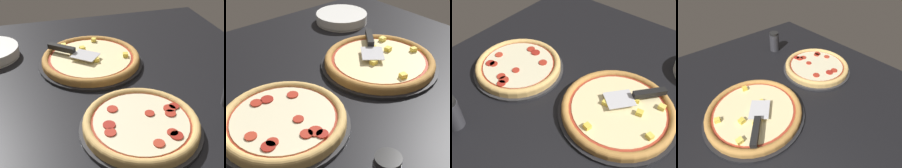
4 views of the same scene
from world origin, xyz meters
TOP-DOWN VIEW (x-y plane):
  - ground_plane at (0.00, 0.00)cm, footprint 126.81×123.23cm
  - pizza_pan_front at (2.61, -12.94)cm, footprint 39.41×39.41cm
  - pizza_front at (2.61, -12.97)cm, footprint 37.04×37.04cm
  - pizza_pan_back at (-2.53, 28.22)cm, footprint 34.56×34.56cm
  - pizza_back at (-2.55, 28.23)cm, footprint 32.49×32.49cm
  - serving_spatula at (10.85, -16.75)cm, footprint 18.81×16.85cm

SIDE VIEW (x-z plane):
  - ground_plane at x=0.00cm, z-range -3.60..0.00cm
  - pizza_pan_front at x=2.61cm, z-range 0.00..1.00cm
  - pizza_pan_back at x=-2.53cm, z-range 0.00..1.00cm
  - pizza_front at x=2.61cm, z-range 0.59..3.95cm
  - pizza_back at x=-2.55cm, z-range 0.98..3.98cm
  - serving_spatula at x=10.85cm, z-range 4.14..6.14cm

